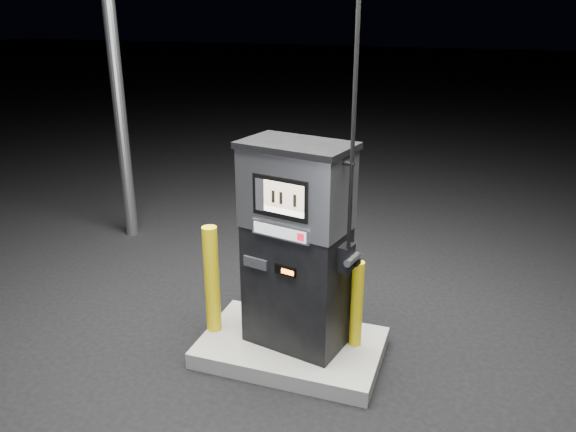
% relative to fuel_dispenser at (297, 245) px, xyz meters
% --- Properties ---
extents(ground, '(80.00, 80.00, 0.00)m').
position_rel_fuel_dispenser_xyz_m(ground, '(-0.04, -0.01, -1.08)').
color(ground, black).
rests_on(ground, ground).
extents(pump_island, '(1.60, 1.00, 0.15)m').
position_rel_fuel_dispenser_xyz_m(pump_island, '(-0.04, -0.01, -1.01)').
color(pump_island, slate).
rests_on(pump_island, ground).
extents(fuel_dispenser, '(1.04, 0.71, 3.76)m').
position_rel_fuel_dispenser_xyz_m(fuel_dispenser, '(0.00, 0.00, 0.00)').
color(fuel_dispenser, black).
rests_on(fuel_dispenser, pump_island).
extents(bollard_left, '(0.17, 0.17, 1.02)m').
position_rel_fuel_dispenser_xyz_m(bollard_left, '(-0.78, -0.06, -0.42)').
color(bollard_left, gold).
rests_on(bollard_left, pump_island).
extents(bollard_right, '(0.12, 0.12, 0.80)m').
position_rel_fuel_dispenser_xyz_m(bollard_right, '(0.51, 0.12, -0.53)').
color(bollard_right, gold).
rests_on(bollard_right, pump_island).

